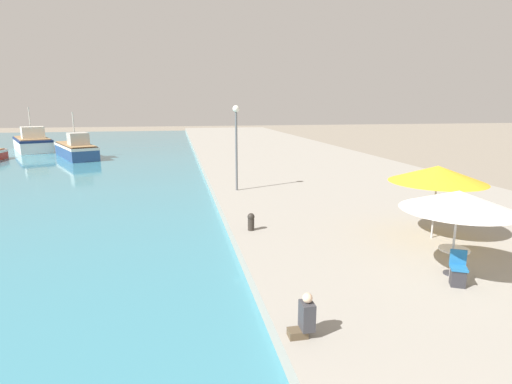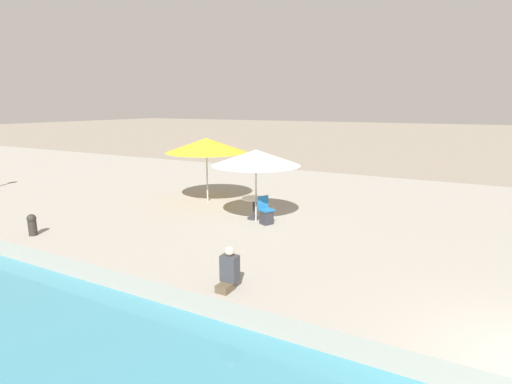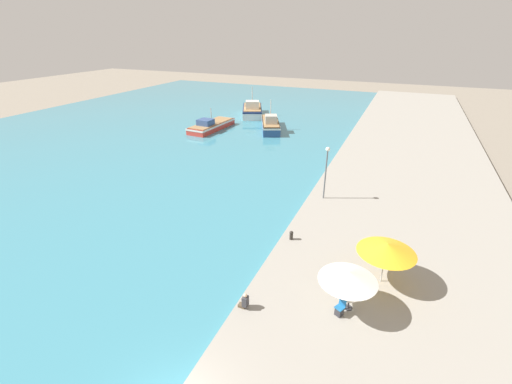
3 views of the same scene
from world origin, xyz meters
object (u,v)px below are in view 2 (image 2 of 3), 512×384
(cafe_umbrella_white, at_px, (206,145))
(cafe_chair_left, at_px, (266,214))
(cafe_umbrella_pink, at_px, (256,158))
(mooring_bollard, at_px, (32,224))
(person_at_quay, at_px, (229,270))
(cafe_table, at_px, (254,204))

(cafe_umbrella_white, relative_size, cafe_chair_left, 3.53)
(cafe_umbrella_pink, height_order, cafe_chair_left, cafe_umbrella_pink)
(cafe_umbrella_white, bearing_deg, cafe_chair_left, -115.63)
(mooring_bollard, bearing_deg, person_at_quay, -91.77)
(cafe_umbrella_pink, distance_m, cafe_table, 1.64)
(cafe_chair_left, bearing_deg, cafe_umbrella_white, -88.31)
(cafe_umbrella_white, distance_m, cafe_chair_left, 4.37)
(cafe_table, distance_m, mooring_bollard, 6.86)
(cafe_umbrella_pink, distance_m, cafe_chair_left, 1.89)
(cafe_chair_left, bearing_deg, person_at_quay, 44.89)
(cafe_chair_left, bearing_deg, mooring_bollard, -24.71)
(person_at_quay, bearing_deg, cafe_chair_left, 17.57)
(cafe_umbrella_pink, xyz_separation_m, cafe_chair_left, (-0.14, -0.45, -1.83))
(cafe_umbrella_white, height_order, mooring_bollard, cafe_umbrella_white)
(cafe_umbrella_pink, relative_size, cafe_table, 3.65)
(cafe_umbrella_white, height_order, person_at_quay, cafe_umbrella_white)
(cafe_umbrella_pink, bearing_deg, cafe_umbrella_white, 63.21)
(cafe_umbrella_white, bearing_deg, mooring_bollard, 160.96)
(cafe_table, relative_size, person_at_quay, 0.86)
(cafe_chair_left, relative_size, person_at_quay, 0.97)
(cafe_umbrella_white, xyz_separation_m, cafe_chair_left, (-1.69, -3.52, -1.95))
(person_at_quay, bearing_deg, cafe_umbrella_white, 38.35)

